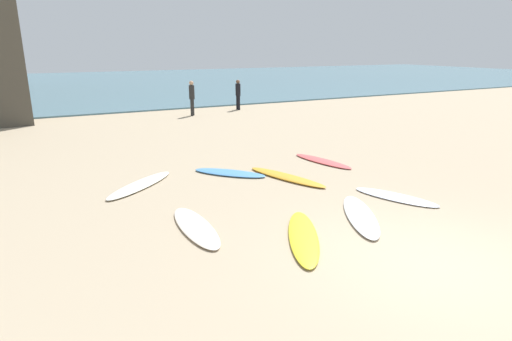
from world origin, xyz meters
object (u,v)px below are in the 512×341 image
object	(u,v)px
beachgoer_near	(238,93)
beachgoer_mid	(192,96)
surfboard_0	(396,197)
surfboard_4	(140,185)
surfboard_6	(360,215)
surfboard_1	(230,173)
surfboard_2	(286,177)
surfboard_5	(196,227)
surfboard_7	(322,161)
surfboard_3	(303,237)

from	to	relation	value
beachgoer_near	beachgoer_mid	bearing A→B (deg)	106.98
surfboard_0	surfboard_4	bearing A→B (deg)	-57.85
surfboard_6	beachgoer_mid	size ratio (longest dim) A/B	1.34
surfboard_1	surfboard_2	distance (m)	1.60
surfboard_1	surfboard_0	bearing A→B (deg)	-96.33
surfboard_1	surfboard_5	size ratio (longest dim) A/B	0.95
surfboard_2	beachgoer_mid	xyz separation A→B (m)	(1.31, 11.52, 0.95)
surfboard_6	surfboard_7	world-z (taller)	surfboard_6
surfboard_7	beachgoer_near	world-z (taller)	beachgoer_near
surfboard_3	beachgoer_near	world-z (taller)	beachgoer_near
surfboard_7	beachgoer_mid	distance (m)	10.63
surfboard_3	surfboard_7	world-z (taller)	surfboard_3
surfboard_4	beachgoer_near	xyz separation A→B (m)	(7.95, 11.24, 0.88)
surfboard_5	surfboard_6	xyz separation A→B (m)	(3.24, -1.02, 0.00)
beachgoer_near	beachgoer_mid	size ratio (longest dim) A/B	0.94
surfboard_2	beachgoer_near	world-z (taller)	beachgoer_near
surfboard_0	beachgoer_near	bearing A→B (deg)	-123.27
surfboard_2	beachgoer_near	size ratio (longest dim) A/B	1.56
surfboard_3	surfboard_5	bearing A→B (deg)	169.24
surfboard_1	beachgoer_near	size ratio (longest dim) A/B	1.27
surfboard_6	beachgoer_near	distance (m)	16.03
surfboard_6	beachgoer_near	bearing A→B (deg)	103.17
surfboard_1	surfboard_7	size ratio (longest dim) A/B	0.94
surfboard_0	surfboard_4	distance (m)	6.29
surfboard_4	surfboard_6	distance (m)	5.52
surfboard_5	surfboard_7	bearing A→B (deg)	30.98
surfboard_2	surfboard_3	xyz separation A→B (m)	(-1.65, -3.34, -0.00)
surfboard_0	surfboard_6	xyz separation A→B (m)	(-1.51, -0.53, 0.01)
surfboard_0	surfboard_3	xyz separation A→B (m)	(-3.13, -0.84, 0.01)
surfboard_7	beachgoer_mid	xyz separation A→B (m)	(-0.55, 10.58, 0.95)
surfboard_1	surfboard_5	world-z (taller)	same
surfboard_3	surfboard_0	bearing A→B (deg)	43.69
surfboard_3	surfboard_4	world-z (taller)	same
surfboard_0	beachgoer_mid	world-z (taller)	beachgoer_mid
surfboard_1	surfboard_3	xyz separation A→B (m)	(-0.45, -4.40, 0.00)
beachgoer_mid	surfboard_0	bearing A→B (deg)	-146.48
surfboard_4	surfboard_6	xyz separation A→B (m)	(3.62, -4.17, 0.00)
surfboard_4	beachgoer_mid	bearing A→B (deg)	113.27
surfboard_4	surfboard_0	bearing A→B (deg)	13.51
surfboard_6	beachgoer_mid	world-z (taller)	beachgoer_mid
surfboard_3	surfboard_4	distance (m)	4.90
surfboard_3	surfboard_4	xyz separation A→B (m)	(-2.00, 4.48, 0.00)
surfboard_1	surfboard_4	bearing A→B (deg)	135.00
surfboard_1	beachgoer_near	bearing A→B (deg)	20.76
surfboard_0	surfboard_3	size ratio (longest dim) A/B	0.83
surfboard_7	beachgoer_mid	world-z (taller)	beachgoer_mid
surfboard_3	surfboard_7	bearing A→B (deg)	79.29
surfboard_5	surfboard_6	size ratio (longest dim) A/B	0.93
surfboard_2	surfboard_0	bearing A→B (deg)	-77.62
surfboard_6	beachgoer_near	xyz separation A→B (m)	(4.33, 15.40, 0.88)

